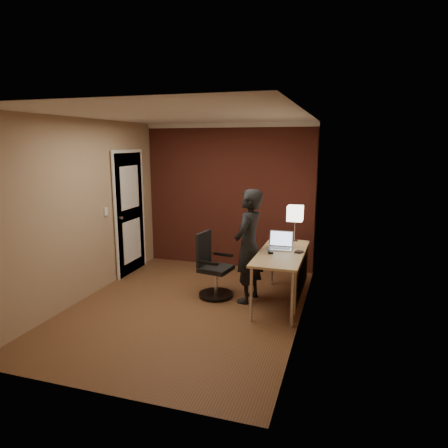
% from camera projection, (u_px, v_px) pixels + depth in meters
% --- Properties ---
extents(room, '(4.00, 4.00, 4.00)m').
position_uv_depth(room, '(206.00, 192.00, 6.63)').
color(room, brown).
rests_on(room, ground).
extents(desk, '(0.60, 1.50, 0.73)m').
position_uv_depth(desk, '(287.00, 261.00, 5.36)').
color(desk, tan).
rests_on(desk, ground).
extents(desk_lamp, '(0.22, 0.22, 0.54)m').
position_uv_depth(desk_lamp, '(295.00, 214.00, 5.84)').
color(desk_lamp, silver).
rests_on(desk_lamp, desk).
extents(laptop, '(0.33, 0.26, 0.23)m').
position_uv_depth(laptop, '(280.00, 244.00, 5.53)').
color(laptop, silver).
rests_on(laptop, desk).
extents(mouse, '(0.09, 0.11, 0.03)m').
position_uv_depth(mouse, '(270.00, 252.00, 5.28)').
color(mouse, black).
rests_on(mouse, desk).
extents(wallet, '(0.12, 0.13, 0.02)m').
position_uv_depth(wallet, '(299.00, 252.00, 5.31)').
color(wallet, black).
rests_on(wallet, desk).
extents(office_chair, '(0.50, 0.55, 0.91)m').
position_uv_depth(office_chair, '(212.00, 269.00, 5.68)').
color(office_chair, black).
rests_on(office_chair, ground).
extents(person, '(0.47, 0.63, 1.57)m').
position_uv_depth(person, '(248.00, 246.00, 5.44)').
color(person, black).
rests_on(person, ground).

